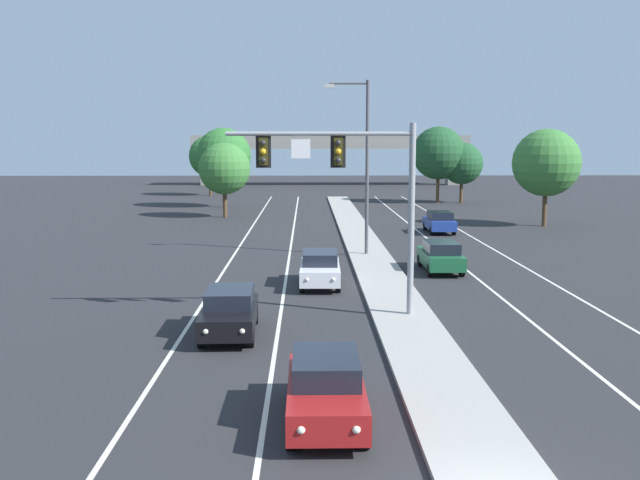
{
  "coord_description": "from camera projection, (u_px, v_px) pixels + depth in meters",
  "views": [
    {
      "loc": [
        -3.66,
        -11.8,
        6.65
      ],
      "look_at": [
        -3.2,
        13.02,
        3.2
      ],
      "focal_mm": 39.69,
      "sensor_mm": 36.0,
      "label": 1
    }
  ],
  "objects": [
    {
      "name": "median_island",
      "position": [
        392.0,
        296.0,
        30.48
      ],
      "size": [
        2.4,
        110.0,
        0.15
      ],
      "primitive_type": "cube",
      "color": "#9E9B93",
      "rests_on": "ground"
    },
    {
      "name": "car_oncoming_black",
      "position": [
        230.0,
        311.0,
        24.5
      ],
      "size": [
        1.91,
        4.51,
        1.58
      ],
      "color": "black",
      "rests_on": "ground"
    },
    {
      "name": "edge_stripe_left",
      "position": [
        225.0,
        269.0,
        37.27
      ],
      "size": [
        0.14,
        100.0,
        0.01
      ],
      "primitive_type": "cube",
      "color": "silver",
      "rests_on": "ground"
    },
    {
      "name": "tree_far_left_c",
      "position": [
        224.0,
        155.0,
        71.94
      ],
      "size": [
        5.6,
        5.6,
        8.1
      ],
      "color": "#4C3823",
      "rests_on": "ground"
    },
    {
      "name": "lane_stripe_receding_center",
      "position": [
        464.0,
        268.0,
        37.51
      ],
      "size": [
        0.14,
        100.0,
        0.01
      ],
      "primitive_type": "cube",
      "color": "silver",
      "rests_on": "ground"
    },
    {
      "name": "car_receding_green",
      "position": [
        441.0,
        256.0,
        36.49
      ],
      "size": [
        1.84,
        4.48,
        1.58
      ],
      "color": "#195633",
      "rests_on": "ground"
    },
    {
      "name": "overpass_bridge",
      "position": [
        330.0,
        148.0,
        109.81
      ],
      "size": [
        42.4,
        6.4,
        7.65
      ],
      "color": "gray",
      "rests_on": "ground"
    },
    {
      "name": "edge_stripe_right",
      "position": [
        526.0,
        268.0,
        37.57
      ],
      "size": [
        0.14,
        100.0,
        0.01
      ],
      "primitive_type": "cube",
      "color": "silver",
      "rests_on": "ground"
    },
    {
      "name": "car_oncoming_white",
      "position": [
        320.0,
        268.0,
        32.89
      ],
      "size": [
        1.89,
        4.5,
        1.58
      ],
      "color": "silver",
      "rests_on": "ground"
    },
    {
      "name": "car_receding_blue",
      "position": [
        439.0,
        222.0,
        52.13
      ],
      "size": [
        1.84,
        4.48,
        1.58
      ],
      "color": "navy",
      "rests_on": "ground"
    },
    {
      "name": "tree_far_right_b",
      "position": [
        438.0,
        153.0,
        76.94
      ],
      "size": [
        5.76,
        5.76,
        8.33
      ],
      "color": "#4C3823",
      "rests_on": "ground"
    },
    {
      "name": "tree_far_left_a",
      "position": [
        224.0,
        169.0,
        62.21
      ],
      "size": [
        4.58,
        4.58,
        6.63
      ],
      "color": "#4C3823",
      "rests_on": "ground"
    },
    {
      "name": "tree_far_right_c",
      "position": [
        462.0,
        164.0,
        77.21
      ],
      "size": [
        4.57,
        4.57,
        6.61
      ],
      "color": "#4C3823",
      "rests_on": "ground"
    },
    {
      "name": "car_oncoming_red",
      "position": [
        326.0,
        388.0,
        16.87
      ],
      "size": [
        1.82,
        4.47,
        1.58
      ],
      "color": "maroon",
      "rests_on": "ground"
    },
    {
      "name": "street_lamp_median",
      "position": [
        363.0,
        157.0,
        40.73
      ],
      "size": [
        2.58,
        0.28,
        10.0
      ],
      "color": "#4C4C51",
      "rests_on": "median_island"
    },
    {
      "name": "tree_far_right_a",
      "position": [
        546.0,
        163.0,
        55.55
      ],
      "size": [
        5.31,
        5.31,
        7.69
      ],
      "color": "#4C3823",
      "rests_on": "ground"
    },
    {
      "name": "lane_stripe_oncoming_center",
      "position": [
        287.0,
        269.0,
        37.33
      ],
      "size": [
        0.14,
        100.0,
        0.01
      ],
      "primitive_type": "cube",
      "color": "silver",
      "rests_on": "ground"
    },
    {
      "name": "overhead_signal_mast",
      "position": [
        352.0,
        178.0,
        26.21
      ],
      "size": [
        7.01,
        0.44,
        7.2
      ],
      "color": "gray",
      "rests_on": "median_island"
    },
    {
      "name": "tree_far_left_b",
      "position": [
        210.0,
        156.0,
        87.83
      ],
      "size": [
        5.17,
        5.17,
        7.48
      ],
      "color": "#4C3823",
      "rests_on": "ground"
    }
  ]
}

